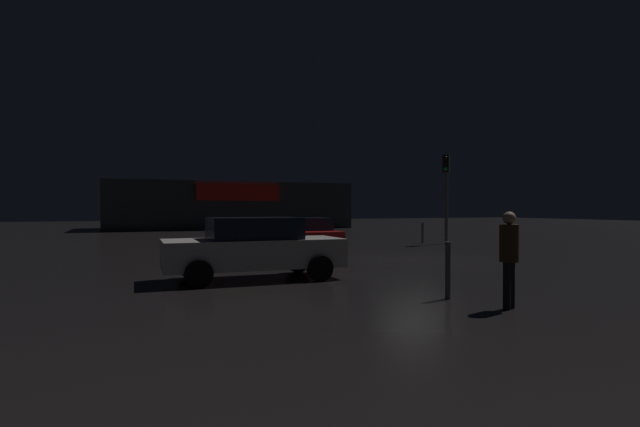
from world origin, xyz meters
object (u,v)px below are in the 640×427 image
Objects in this scene: traffic_signal_opposite at (446,183)px; car_near at (309,234)px; pedestrian at (509,252)px; car_far at (254,247)px; store_building at (228,206)px.

traffic_signal_opposite is 1.13× the size of car_near.
car_near is at bearing 85.17° from pedestrian.
car_far is 2.57× the size of pedestrian.
car_near is (-1.49, -24.63, -1.33)m from store_building.
car_near is (-7.69, -0.57, -2.40)m from traffic_signal_opposite.
car_far is (-5.94, -32.31, -1.22)m from store_building.
traffic_signal_opposite is at bearing 4.27° from car_near.
traffic_signal_opposite is (6.19, -24.06, 1.07)m from store_building.
traffic_signal_opposite is 1.00× the size of car_far.
traffic_signal_opposite is 16.28m from pedestrian.
traffic_signal_opposite is at bearing 34.22° from car_far.
car_near is at bearing -175.73° from traffic_signal_opposite.
store_building is 11.95× the size of pedestrian.
pedestrian is at bearing -93.94° from store_building.
car_near is 2.28× the size of pedestrian.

